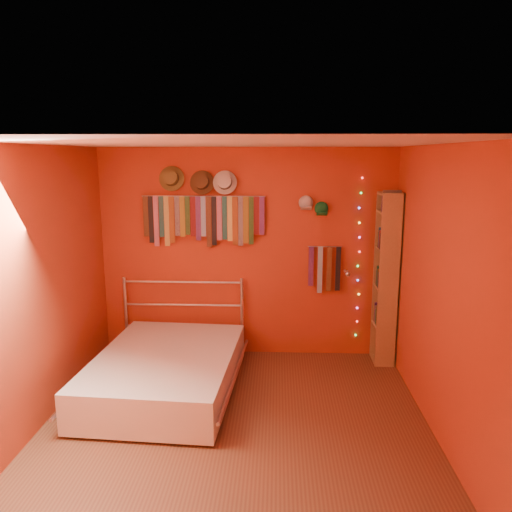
# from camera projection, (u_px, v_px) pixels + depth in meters

# --- Properties ---
(ground) EXTENTS (3.50, 3.50, 0.00)m
(ground) POSITION_uv_depth(u_px,v_px,m) (236.00, 426.00, 4.51)
(ground) COLOR brown
(ground) RESTS_ON ground
(back_wall) EXTENTS (3.50, 0.02, 2.50)m
(back_wall) POSITION_uv_depth(u_px,v_px,m) (247.00, 253.00, 5.97)
(back_wall) COLOR #A6261A
(back_wall) RESTS_ON ground
(right_wall) EXTENTS (0.02, 3.50, 2.50)m
(right_wall) POSITION_uv_depth(u_px,v_px,m) (442.00, 295.00, 4.18)
(right_wall) COLOR #A6261A
(right_wall) RESTS_ON ground
(left_wall) EXTENTS (0.02, 3.50, 2.50)m
(left_wall) POSITION_uv_depth(u_px,v_px,m) (34.00, 291.00, 4.33)
(left_wall) COLOR #A6261A
(left_wall) RESTS_ON ground
(ceiling) EXTENTS (3.50, 3.50, 0.02)m
(ceiling) POSITION_uv_depth(u_px,v_px,m) (233.00, 143.00, 4.01)
(ceiling) COLOR white
(ceiling) RESTS_ON back_wall
(tie_rack) EXTENTS (1.45, 0.03, 0.60)m
(tie_rack) POSITION_uv_depth(u_px,v_px,m) (203.00, 218.00, 5.84)
(tie_rack) COLOR #BCBCC1
(tie_rack) RESTS_ON back_wall
(small_tie_rack) EXTENTS (0.40, 0.03, 0.57)m
(small_tie_rack) POSITION_uv_depth(u_px,v_px,m) (325.00, 267.00, 5.90)
(small_tie_rack) COLOR #BCBCC1
(small_tie_rack) RESTS_ON back_wall
(fedora_olive) EXTENTS (0.29, 0.16, 0.29)m
(fedora_olive) POSITION_uv_depth(u_px,v_px,m) (171.00, 178.00, 5.73)
(fedora_olive) COLOR brown
(fedora_olive) RESTS_ON back_wall
(fedora_brown) EXTENTS (0.28, 0.15, 0.28)m
(fedora_brown) POSITION_uv_depth(u_px,v_px,m) (202.00, 182.00, 5.73)
(fedora_brown) COLOR #4E341B
(fedora_brown) RESTS_ON back_wall
(fedora_white) EXTENTS (0.28, 0.15, 0.27)m
(fedora_white) POSITION_uv_depth(u_px,v_px,m) (225.00, 182.00, 5.72)
(fedora_white) COLOR beige
(fedora_white) RESTS_ON back_wall
(cap_white) EXTENTS (0.17, 0.22, 0.17)m
(cap_white) POSITION_uv_depth(u_px,v_px,m) (306.00, 203.00, 5.77)
(cap_white) COLOR silver
(cap_white) RESTS_ON back_wall
(cap_green) EXTENTS (0.17, 0.21, 0.17)m
(cap_green) POSITION_uv_depth(u_px,v_px,m) (321.00, 209.00, 5.77)
(cap_green) COLOR #1A7532
(cap_green) RESTS_ON back_wall
(fairy_lights) EXTENTS (0.06, 0.02, 1.92)m
(fairy_lights) POSITION_uv_depth(u_px,v_px,m) (359.00, 259.00, 5.88)
(fairy_lights) COLOR #FF3333
(fairy_lights) RESTS_ON back_wall
(reading_lamp) EXTENTS (0.06, 0.27, 0.08)m
(reading_lamp) POSITION_uv_depth(u_px,v_px,m) (347.00, 273.00, 5.75)
(reading_lamp) COLOR #BCBCC1
(reading_lamp) RESTS_ON back_wall
(bookshelf) EXTENTS (0.25, 0.34, 2.00)m
(bookshelf) POSITION_uv_depth(u_px,v_px,m) (390.00, 278.00, 5.73)
(bookshelf) COLOR #997345
(bookshelf) RESTS_ON ground
(bed) EXTENTS (1.58, 2.04, 0.96)m
(bed) POSITION_uv_depth(u_px,v_px,m) (166.00, 371.00, 5.12)
(bed) COLOR #BCBCC1
(bed) RESTS_ON ground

